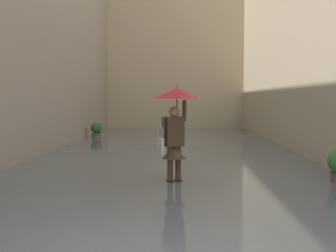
% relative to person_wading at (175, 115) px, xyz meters
% --- Properties ---
extents(ground_plane, '(60.00, 60.00, 0.00)m').
position_rel_person_wading_xyz_m(ground_plane, '(0.20, -6.35, -1.47)').
color(ground_plane, slate).
extents(flood_water, '(8.76, 29.27, 0.09)m').
position_rel_person_wading_xyz_m(flood_water, '(0.20, -6.35, -1.43)').
color(flood_water, slate).
rests_on(flood_water, ground_plane).
extents(building_facade_far, '(11.56, 1.80, 8.70)m').
position_rel_person_wading_xyz_m(building_facade_far, '(0.20, -18.88, 2.88)').
color(building_facade_far, beige).
rests_on(building_facade_far, ground_plane).
extents(person_wading, '(1.02, 1.02, 2.10)m').
position_rel_person_wading_xyz_m(person_wading, '(0.00, 0.00, 0.00)').
color(person_wading, black).
rests_on(person_wading, ground_plane).
extents(potted_plant_far_right, '(0.53, 0.53, 0.75)m').
position_rel_person_wading_xyz_m(potted_plant_far_right, '(3.69, -11.52, -1.06)').
color(potted_plant_far_right, '#66605B').
rests_on(potted_plant_far_right, ground_plane).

